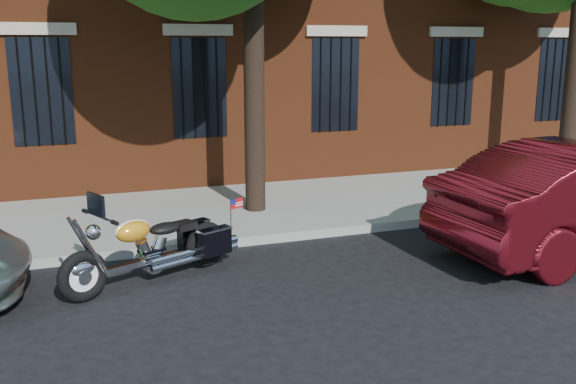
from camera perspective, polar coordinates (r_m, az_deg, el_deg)
name	(u,v)px	position (r m, az deg, el deg)	size (l,w,h in m)	color
ground	(283,273)	(8.91, -0.49, -7.17)	(120.00, 120.00, 0.00)	black
curb	(254,239)	(10.13, -3.08, -4.23)	(40.00, 0.16, 0.15)	gray
sidewalk	(224,211)	(11.87, -5.71, -1.68)	(40.00, 3.60, 0.15)	gray
motorcycle	(157,249)	(8.64, -11.53, -4.97)	(2.53, 1.37, 1.31)	black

